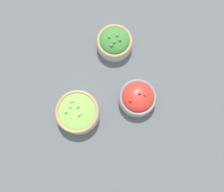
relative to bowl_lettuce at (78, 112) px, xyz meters
The scene contains 4 objects.
ground_plane 0.13m from the bowl_lettuce, 147.38° to the left, with size 3.00×3.00×0.00m, color #4C5156.
bowl_lettuce is the anchor object (origin of this frame).
bowl_broccoli 0.27m from the bowl_lettuce, behind, with size 0.12×0.12×0.07m.
bowl_cherry_tomatoes 0.20m from the bowl_lettuce, 135.42° to the left, with size 0.12×0.12×0.08m.
Camera 1 is at (0.14, 0.08, 0.82)m, focal length 40.00 mm.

